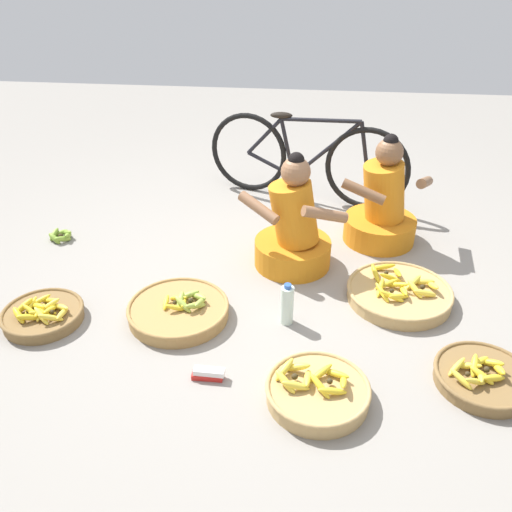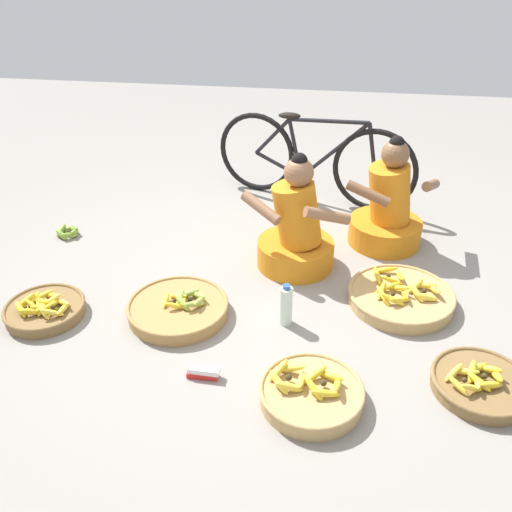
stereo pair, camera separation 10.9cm
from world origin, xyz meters
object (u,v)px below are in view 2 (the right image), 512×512
vendor_woman_front (296,232)px  banana_basket_near_bicycle (401,296)px  banana_basket_mid_right (178,308)px  water_bottle (286,305)px  banana_basket_back_right (311,393)px  packet_carton_stack (203,372)px  bicycle_leaning (313,159)px  banana_basket_front_center (481,383)px  loose_bananas_mid_left (68,232)px  banana_basket_front_left (45,309)px  vendor_woman_behind (388,211)px

vendor_woman_front → banana_basket_near_bicycle: size_ratio=1.24×
banana_basket_mid_right → water_bottle: 0.65m
banana_basket_back_right → packet_carton_stack: banana_basket_back_right is taller
vendor_woman_front → bicycle_leaning: (0.04, 1.07, 0.10)m
banana_basket_near_bicycle → banana_basket_mid_right: 1.36m
bicycle_leaning → banana_basket_back_right: size_ratio=3.21×
banana_basket_mid_right → packet_carton_stack: (0.27, -0.49, -0.02)m
banana_basket_front_center → vendor_woman_front: bearing=134.5°
loose_bananas_mid_left → packet_carton_stack: size_ratio=1.14×
banana_basket_near_bicycle → banana_basket_front_left: bearing=-168.0°
vendor_woman_front → packet_carton_stack: bearing=-107.7°
vendor_woman_front → banana_basket_back_right: bearing=-81.4°
banana_basket_front_left → water_bottle: 1.44m
loose_bananas_mid_left → banana_basket_front_left: bearing=-72.4°
banana_basket_front_center → banana_basket_mid_right: 1.70m
bicycle_leaning → banana_basket_front_center: size_ratio=3.33×
banana_basket_front_left → banana_basket_mid_right: (0.79, 0.13, 0.00)m
vendor_woman_behind → banana_basket_mid_right: size_ratio=1.34×
bicycle_leaning → banana_basket_mid_right: (-0.68, -1.74, -0.31)m
banana_basket_mid_right → bicycle_leaning: bearing=68.7°
banana_basket_front_center → loose_bananas_mid_left: 3.00m
banana_basket_back_right → bicycle_leaning: bearing=93.6°
banana_basket_near_bicycle → loose_bananas_mid_left: size_ratio=3.33×
water_bottle → packet_carton_stack: size_ratio=1.56×
water_bottle → vendor_woman_behind: bearing=59.6°
bicycle_leaning → banana_basket_near_bicycle: size_ratio=2.55×
banana_basket_front_center → banana_basket_back_right: bearing=-166.5°
banana_basket_mid_right → banana_basket_front_center: bearing=-12.7°
banana_basket_front_center → banana_basket_front_left: 2.46m
banana_basket_mid_right → vendor_woman_front: bearing=46.3°
banana_basket_front_center → water_bottle: (-1.02, 0.39, 0.08)m
banana_basket_back_right → vendor_woman_behind: bearing=75.3°
bicycle_leaning → packet_carton_stack: 2.29m
bicycle_leaning → banana_basket_mid_right: size_ratio=2.74×
vendor_woman_front → banana_basket_near_bicycle: bearing=-26.9°
banana_basket_front_left → loose_bananas_mid_left: size_ratio=2.44×
banana_basket_back_right → vendor_woman_front: bearing=98.6°
vendor_woman_behind → water_bottle: (-0.62, -1.05, -0.14)m
banana_basket_front_center → water_bottle: bearing=158.9°
banana_basket_back_right → water_bottle: water_bottle is taller
vendor_woman_front → banana_basket_front_center: vendor_woman_front is taller
banana_basket_near_bicycle → banana_basket_mid_right: bearing=-166.4°
banana_basket_front_left → banana_basket_near_bicycle: (2.11, 0.45, 0.00)m
banana_basket_back_right → banana_basket_mid_right: size_ratio=0.85×
vendor_woman_behind → banana_basket_near_bicycle: (0.06, -0.75, -0.21)m
vendor_woman_behind → bicycle_leaning: bearing=131.1°
banana_basket_mid_right → banana_basket_near_bicycle: bearing=13.6°
bicycle_leaning → banana_basket_near_bicycle: (0.64, -1.42, -0.31)m
banana_basket_mid_right → loose_bananas_mid_left: bearing=142.8°
vendor_woman_front → loose_bananas_mid_left: vendor_woman_front is taller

